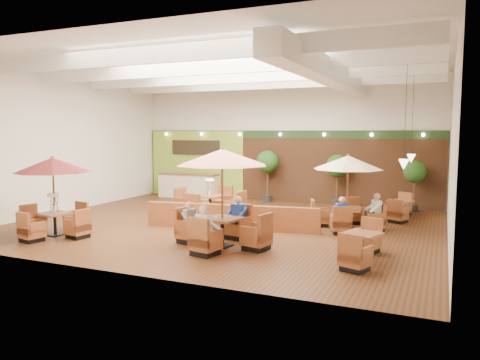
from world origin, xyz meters
The scene contains 17 objects.
room centered at (0.25, 1.22, 3.63)m, with size 14.04×14.00×5.52m.
service_counter centered at (-4.40, 5.10, 0.58)m, with size 3.00×0.75×1.18m.
booth_divider centered at (0.49, -0.66, 0.40)m, with size 5.81×0.18×0.80m, color brown.
table_0 centered at (-4.09, -3.67, 1.67)m, with size 2.46×2.46×2.46m.
table_1 centered at (1.22, -2.84, 1.88)m, with size 2.80×2.80×2.77m.
table_2 centered at (3.93, 0.97, 1.69)m, with size 2.55×2.55×2.46m.
table_3 centered at (-1.19, 1.08, 0.44)m, with size 2.79×2.79×1.59m.
table_4 centered at (5.02, -2.80, 0.34)m, with size 1.03×2.55×0.90m.
table_5 centered at (5.40, 3.50, 0.32)m, with size 1.00×2.42×0.85m.
topiary_0 centered at (-0.45, 5.30, 1.74)m, with size 1.01×1.01×2.34m.
topiary_1 centered at (2.69, 5.30, 1.65)m, with size 0.95×0.95×2.21m.
topiary_2 centered at (5.76, 5.30, 1.52)m, with size 0.88×0.88×2.04m.
diner_0 centered at (1.22, -3.85, 0.78)m, with size 0.47×0.43×0.86m.
diner_1 centered at (1.22, -1.82, 0.77)m, with size 0.43×0.38×0.82m.
diner_2 centered at (0.20, -2.84, 0.73)m, with size 0.37×0.40×0.73m.
diner_3 centered at (3.93, 0.07, 0.73)m, with size 0.41×0.39×0.72m.
diner_4 centered at (4.83, 0.97, 0.75)m, with size 0.41×0.43×0.77m.
Camera 1 is at (6.79, -14.35, 3.20)m, focal length 35.00 mm.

